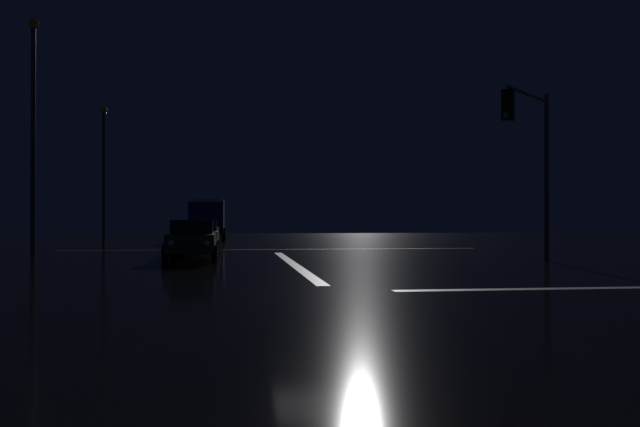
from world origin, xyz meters
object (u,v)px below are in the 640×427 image
Objects in this scene: sedan_orange at (199,236)px; streetlamp_left_near at (33,121)px; sedan_silver at (205,231)px; sedan_green at (192,239)px; box_truck at (208,217)px; streetlamp_left_far at (104,165)px; traffic_signal_ne at (531,143)px; sedan_gray at (196,233)px.

streetlamp_left_near is at bearing -155.27° from sedan_orange.
streetlamp_left_near reaches higher than sedan_silver.
streetlamp_left_near is at bearing 159.74° from sedan_green.
sedan_green is 1.00× the size of sedan_silver.
box_truck is 9.63m from streetlamp_left_far.
sedan_orange is at bearing -89.00° from sedan_silver.
traffic_signal_ne is (12.53, -21.95, 3.58)m from sedan_silver.
streetlamp_left_far is (-6.51, 0.37, 4.34)m from sedan_silver.
sedan_green is 18.10m from sedan_silver.
sedan_silver is at bearing -89.94° from box_truck.
sedan_gray is 11.92m from streetlamp_left_near.
box_truck is at bearing 43.75° from streetlamp_left_far.
streetlamp_left_far is at bearing -136.25° from box_truck.
sedan_orange is 1.00× the size of sedan_gray.
streetlamp_left_near is at bearing -90.00° from streetlamp_left_far.
sedan_green is 8.68m from streetlamp_left_near.
box_truck is 23.49m from streetlamp_left_near.
sedan_gray is at bearing -91.80° from sedan_silver.
box_truck is 1.30× the size of traffic_signal_ne.
box_truck is at bearing 113.72° from traffic_signal_ne.
box_truck is (0.20, 13.36, 0.91)m from sedan_gray.
streetlamp_left_near is 1.12× the size of streetlamp_left_far.
streetlamp_left_far is at bearing 176.72° from sedan_silver.
streetlamp_left_far reaches higher than traffic_signal_ne.
sedan_gray is 1.00× the size of sedan_silver.
streetlamp_left_far reaches higher than sedan_gray.
sedan_gray is 13.39m from box_truck.
streetlamp_left_far is at bearing 117.53° from sedan_orange.
sedan_orange is 15.18m from streetlamp_left_far.
box_truck reaches higher than sedan_gray.
traffic_signal_ne is 0.64× the size of streetlamp_left_near.
box_truck is 31.29m from traffic_signal_ne.
box_truck reaches higher than sedan_green.
sedan_orange is 15.91m from traffic_signal_ne.
sedan_gray is (-0.42, 11.33, 0.00)m from sedan_green.
sedan_green is 1.00× the size of sedan_gray.
streetlamp_left_near is (-6.72, -3.10, 4.91)m from sedan_orange.
sedan_gray is at bearing -90.88° from box_truck.
streetlamp_left_near is at bearing -112.60° from sedan_silver.
sedan_green is 1.00× the size of sedan_orange.
sedan_gray is 20.14m from traffic_signal_ne.
traffic_signal_ne is (12.33, -3.85, 3.58)m from sedan_green.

